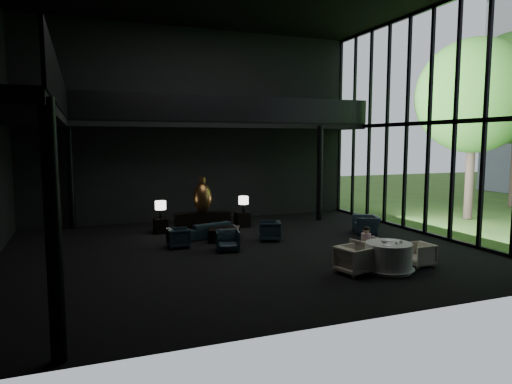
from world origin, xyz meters
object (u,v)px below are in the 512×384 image
object	(u,v)px
side_table_right	(242,219)
window_armchair	(366,223)
dining_chair_east	(419,255)
table_lamp_left	(161,206)
sofa	(209,228)
lounge_armchair_west	(179,238)
dining_chair_west	(354,258)
lounge_armchair_east	(270,231)
child	(366,237)
dining_chair_north	(369,250)
table_lamp_right	(243,201)
bronze_urn	(203,197)
console	(203,221)
side_table_left	(161,226)
dining_table	(388,259)
lounge_armchair_south	(228,240)
coffee_table	(224,234)

from	to	relation	value
side_table_right	window_armchair	size ratio (longest dim) A/B	0.66
dining_chair_east	table_lamp_left	bearing A→B (deg)	-140.90
sofa	window_armchair	distance (m)	5.75
lounge_armchair_west	dining_chair_west	xyz separation A→B (m)	(3.62, -4.41, 0.10)
lounge_armchair_east	window_armchair	distance (m)	3.79
lounge_armchair_west	child	bearing A→B (deg)	-129.18
dining_chair_north	table_lamp_right	bearing A→B (deg)	-90.32
bronze_urn	side_table_right	bearing A→B (deg)	1.71
window_armchair	console	bearing A→B (deg)	-95.34
side_table_right	child	xyz separation A→B (m)	(1.46, -6.25, 0.44)
side_table_left	dining_chair_north	size ratio (longest dim) A/B	0.69
side_table_left	dining_chair_east	world-z (taller)	dining_chair_east
table_lamp_left	child	size ratio (longest dim) A/B	1.15
side_table_left	lounge_armchair_west	size ratio (longest dim) A/B	0.90
window_armchair	side_table_left	bearing A→B (deg)	-89.54
bronze_urn	dining_table	size ratio (longest dim) A/B	0.99
child	dining_chair_east	bearing A→B (deg)	146.36
side_table_right	lounge_armchair_south	world-z (taller)	lounge_armchair_south
console	lounge_armchair_south	bearing A→B (deg)	-91.93
table_lamp_left	sofa	distance (m)	2.04
coffee_table	dining_table	xyz separation A→B (m)	(2.92, -4.98, 0.11)
child	side_table_right	bearing A→B (deg)	-76.85
lounge_armchair_west	dining_chair_east	size ratio (longest dim) A/B	0.99
table_lamp_left	coffee_table	distance (m)	2.81
side_table_left	dining_chair_west	world-z (taller)	dining_chair_west
console	window_armchair	size ratio (longest dim) A/B	2.37
table_lamp_left	window_armchair	distance (m)	7.54
window_armchair	coffee_table	xyz separation A→B (m)	(-5.24, 0.60, -0.17)
lounge_armchair_west	coffee_table	world-z (taller)	lounge_armchair_west
sofa	lounge_armchair_east	world-z (taller)	lounge_armchair_east
dining_chair_north	dining_chair_west	xyz separation A→B (m)	(-0.90, -0.67, 0.01)
table_lamp_left	side_table_left	bearing A→B (deg)	90.00
side_table_left	lounge_armchair_south	distance (m)	3.81
bronze_urn	table_lamp_right	size ratio (longest dim) A/B	2.09
sofa	side_table_left	bearing A→B (deg)	-58.33
console	lounge_armchair_east	size ratio (longest dim) A/B	3.05
lounge_armchair_south	dining_table	size ratio (longest dim) A/B	0.50
table_lamp_right	lounge_armchair_west	xyz separation A→B (m)	(-3.03, -2.45, -0.74)
lounge_armchair_east	dining_table	distance (m)	4.71
side_table_left	lounge_armchair_west	distance (m)	2.53
lounge_armchair_west	dining_table	bearing A→B (deg)	-135.12
dining_chair_north	bronze_urn	bearing A→B (deg)	-77.73
dining_chair_north	dining_chair_west	world-z (taller)	dining_chair_west
side_table_right	table_lamp_left	bearing A→B (deg)	-176.76
dining_table	window_armchair	bearing A→B (deg)	62.13
coffee_table	child	xyz separation A→B (m)	(2.85, -4.07, 0.51)
lounge_armchair_west	dining_table	distance (m)	6.45
lounge_armchair_east	lounge_armchair_south	bearing A→B (deg)	-42.11
console	side_table_left	xyz separation A→B (m)	(-1.60, -0.05, -0.07)
dining_chair_north	lounge_armchair_east	bearing A→B (deg)	-82.59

